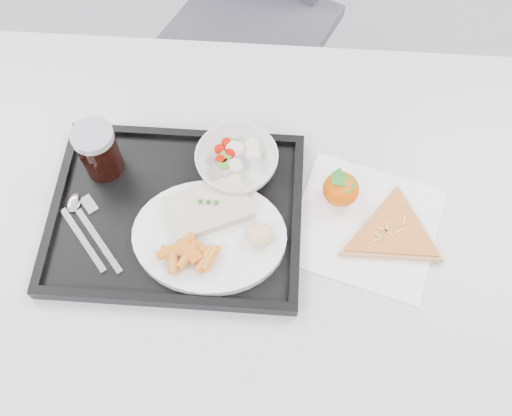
{
  "coord_description": "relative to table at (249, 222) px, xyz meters",
  "views": [
    {
      "loc": [
        0.05,
        -0.19,
        1.68
      ],
      "look_at": [
        0.01,
        0.29,
        0.77
      ],
      "focal_mm": 40.0,
      "sensor_mm": 36.0,
      "label": 1
    }
  ],
  "objects": [
    {
      "name": "fish_fillet",
      "position": [
        -0.07,
        -0.03,
        0.11
      ],
      "size": [
        0.17,
        0.14,
        0.03
      ],
      "color": "beige",
      "rests_on": "dinner_plate"
    },
    {
      "name": "dinner_plate",
      "position": [
        -0.06,
        -0.08,
        0.09
      ],
      "size": [
        0.27,
        0.27,
        0.02
      ],
      "color": "white",
      "rests_on": "tray"
    },
    {
      "name": "table",
      "position": [
        0.0,
        0.0,
        0.0
      ],
      "size": [
        1.2,
        0.8,
        0.75
      ],
      "color": "#BCBCBF",
      "rests_on": "ground"
    },
    {
      "name": "cutlery",
      "position": [
        -0.29,
        -0.07,
        0.08
      ],
      "size": [
        0.14,
        0.15,
        0.01
      ],
      "color": "silver",
      "rests_on": "tray"
    },
    {
      "name": "tray",
      "position": [
        -0.13,
        -0.03,
        0.08
      ],
      "size": [
        0.45,
        0.35,
        0.03
      ],
      "color": "black",
      "rests_on": "table"
    },
    {
      "name": "salad_bowl",
      "position": [
        -0.03,
        0.07,
        0.11
      ],
      "size": [
        0.15,
        0.15,
        0.05
      ],
      "color": "white",
      "rests_on": "tray"
    },
    {
      "name": "bread_roll",
      "position": [
        0.03,
        -0.08,
        0.12
      ],
      "size": [
        0.06,
        0.06,
        0.03
      ],
      "color": "#DFC27E",
      "rests_on": "dinner_plate"
    },
    {
      "name": "salad_contents",
      "position": [
        -0.03,
        0.08,
        0.12
      ],
      "size": [
        0.09,
        0.08,
        0.02
      ],
      "color": "#B70900",
      "rests_on": "salad_bowl"
    },
    {
      "name": "cola_glass",
      "position": [
        -0.27,
        0.06,
        0.14
      ],
      "size": [
        0.08,
        0.08,
        0.11
      ],
      "color": "black",
      "rests_on": "tray"
    },
    {
      "name": "pizza_slice",
      "position": [
        0.26,
        -0.04,
        0.08
      ],
      "size": [
        0.29,
        0.29,
        0.02
      ],
      "color": "tan",
      "rests_on": "napkin"
    },
    {
      "name": "room",
      "position": [
        0.0,
        -0.3,
        0.72
      ],
      "size": [
        6.04,
        7.04,
        2.84
      ],
      "color": "gray",
      "rests_on": "ground"
    },
    {
      "name": "napkin",
      "position": [
        0.21,
        -0.03,
        0.07
      ],
      "size": [
        0.31,
        0.3,
        0.0
      ],
      "color": "white",
      "rests_on": "table"
    },
    {
      "name": "carrot_pile",
      "position": [
        -0.09,
        -0.12,
        0.11
      ],
      "size": [
        0.11,
        0.08,
        0.02
      ],
      "color": "orange",
      "rests_on": "dinner_plate"
    },
    {
      "name": "tangerine",
      "position": [
        0.16,
        0.03,
        0.1
      ],
      "size": [
        0.08,
        0.08,
        0.07
      ],
      "color": "orange",
      "rests_on": "napkin"
    }
  ]
}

